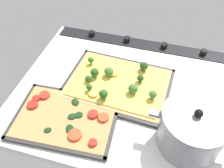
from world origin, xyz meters
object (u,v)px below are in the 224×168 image
object	(u,v)px
broccoli_pizza	(117,82)
cooking_pot	(192,130)
baking_tray_front	(118,85)
baking_tray_back	(66,119)
veggie_pizza_back	(66,117)

from	to	relation	value
broccoli_pizza	cooking_pot	world-z (taller)	cooking_pot
baking_tray_front	broccoli_pizza	size ratio (longest dim) A/B	1.07
baking_tray_front	baking_tray_back	xyz separation A→B (cm)	(13.05, 20.19, 0.01)
broccoli_pizza	baking_tray_front	bearing A→B (deg)	-159.36
baking_tray_back	cooking_pot	size ratio (longest dim) A/B	1.35
baking_tray_front	veggie_pizza_back	size ratio (longest dim) A/B	1.23
broccoli_pizza	veggie_pizza_back	world-z (taller)	broccoli_pizza
cooking_pot	baking_tray_back	bearing A→B (deg)	3.44
broccoli_pizza	cooking_pot	distance (cm)	33.19
baking_tray_back	cooking_pot	distance (cm)	40.99
baking_tray_back	veggie_pizza_back	size ratio (longest dim) A/B	1.08
veggie_pizza_back	baking_tray_back	bearing A→B (deg)	29.02
baking_tray_back	broccoli_pizza	bearing A→B (deg)	-122.47
broccoli_pizza	cooking_pot	xyz separation A→B (cm)	(-27.61, 17.66, 5.22)
baking_tray_back	veggie_pizza_back	xyz separation A→B (cm)	(-0.13, -0.07, 0.72)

